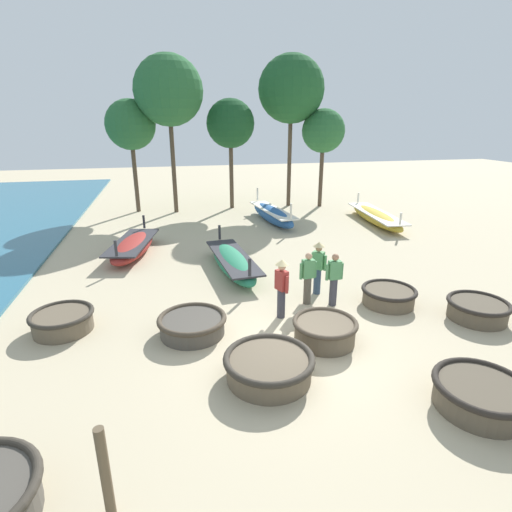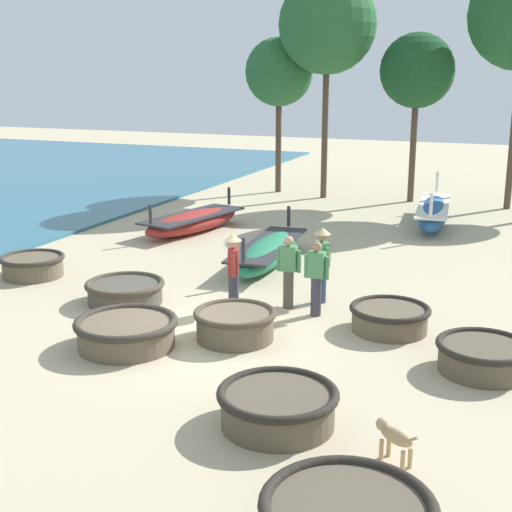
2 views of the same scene
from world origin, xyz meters
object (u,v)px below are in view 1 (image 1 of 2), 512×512
tree_tall_back (130,125)px  tree_center (323,131)px  long_boat_green_hull (233,262)px  tree_rightmost (291,89)px  coracle_nearest (325,330)px  tree_leftmost (169,91)px  coracle_beside_post (389,295)px  coracle_upturned (269,366)px  fisherman_hauling (282,285)px  mooring_post_mid_beach (105,474)px  coracle_front_right (192,324)px  fisherman_by_coracle (318,264)px  coracle_front_left (478,309)px  fisherman_with_hat (334,278)px  long_boat_blue_hull (272,214)px  long_boat_red_hull (133,246)px  coracle_far_left (481,394)px  coracle_far_right (62,320)px  tree_left_mid (230,124)px  long_boat_white_hull (376,217)px  fisherman_standing_right (308,277)px

tree_tall_back → tree_center: tree_tall_back is taller
long_boat_green_hull → tree_rightmost: tree_rightmost is taller
coracle_nearest → tree_leftmost: size_ratio=0.19×
coracle_beside_post → coracle_nearest: coracle_nearest is taller
coracle_beside_post → tree_rightmost: (1.36, 14.20, 6.48)m
coracle_upturned → coracle_beside_post: coracle_upturned is taller
fisherman_hauling → tree_center: size_ratio=0.29×
tree_leftmost → mooring_post_mid_beach: bearing=-94.8°
long_boat_green_hull → coracle_upturned: bearing=-93.0°
coracle_upturned → tree_tall_back: bearing=101.3°
fisherman_hauling → mooring_post_mid_beach: 6.37m
coracle_front_right → coracle_beside_post: bearing=4.5°
fisherman_by_coracle → coracle_front_left: bearing=-35.0°
coracle_upturned → mooring_post_mid_beach: size_ratio=1.30×
coracle_front_left → tree_center: 15.58m
long_boat_green_hull → fisherman_with_hat: 4.14m
mooring_post_mid_beach → tree_rightmost: (8.52, 19.33, 6.02)m
coracle_front_right → tree_tall_back: bearing=97.7°
coracle_upturned → long_boat_blue_hull: (3.56, 12.94, 0.11)m
coracle_front_left → fisherman_with_hat: size_ratio=1.02×
mooring_post_mid_beach → coracle_beside_post: bearing=35.6°
coracle_front_left → long_boat_red_hull: bearing=140.6°
coracle_far_left → coracle_far_right: bearing=149.5°
tree_left_mid → tree_leftmost: 3.79m
coracle_upturned → long_boat_white_hull: bearing=52.8°
coracle_far_left → long_boat_white_hull: bearing=68.8°
fisherman_hauling → tree_tall_back: bearing=106.9°
long_boat_green_hull → mooring_post_mid_beach: (-3.20, -8.82, 0.40)m
coracle_far_left → fisherman_with_hat: (-0.92, 4.72, 0.53)m
tree_left_mid → tree_rightmost: bearing=-2.3°
long_boat_red_hull → long_boat_white_hull: (12.03, 2.54, -0.01)m
long_boat_white_hull → tree_center: size_ratio=1.01×
coracle_front_left → fisherman_with_hat: (-3.47, 1.67, 0.55)m
coracle_front_right → coracle_far_left: size_ratio=0.99×
coracle_far_right → fisherman_standing_right: fisherman_standing_right is taller
long_boat_green_hull → fisherman_standing_right: fisherman_standing_right is taller
long_boat_blue_hull → tree_leftmost: 8.62m
coracle_front_left → tree_rightmost: tree_rightmost is taller
coracle_far_right → tree_leftmost: size_ratio=0.19×
coracle_front_left → tree_leftmost: 18.10m
coracle_far_left → tree_tall_back: bearing=110.4°
coracle_front_right → coracle_front_left: 7.63m
coracle_upturned → fisherman_with_hat: size_ratio=1.21×
long_boat_blue_hull → long_boat_red_hull: bearing=-150.2°
long_boat_green_hull → fisherman_by_coracle: size_ratio=2.74×
fisherman_by_coracle → long_boat_green_hull: bearing=131.5°
fisherman_standing_right → tree_tall_back: size_ratio=0.25×
coracle_front_right → fisherman_standing_right: 3.60m
coracle_far_left → long_boat_white_hull: size_ratio=0.30×
long_boat_blue_hull → fisherman_by_coracle: 9.18m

